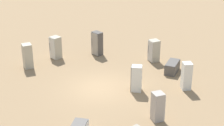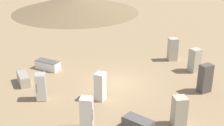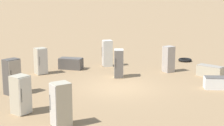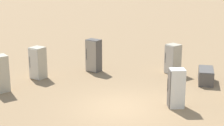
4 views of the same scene
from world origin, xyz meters
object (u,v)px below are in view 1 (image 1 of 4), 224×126
(discarded_fridge_1, at_px, (97,43))
(discarded_fridge_4, at_px, (27,56))
(discarded_fridge_6, at_px, (136,79))
(discarded_fridge_3, at_px, (186,76))
(discarded_fridge_2, at_px, (154,51))
(discarded_fridge_5, at_px, (56,48))
(discarded_fridge_7, at_px, (158,107))
(discarded_fridge_8, at_px, (172,67))

(discarded_fridge_1, distance_m, discarded_fridge_4, 5.60)
(discarded_fridge_6, bearing_deg, discarded_fridge_3, -76.51)
(discarded_fridge_2, distance_m, discarded_fridge_5, 7.59)
(discarded_fridge_1, bearing_deg, discarded_fridge_2, -149.85)
(discarded_fridge_2, relative_size, discarded_fridge_3, 0.91)
(discarded_fridge_7, height_order, discarded_fridge_8, discarded_fridge_7)
(discarded_fridge_3, bearing_deg, discarded_fridge_8, 93.60)
(discarded_fridge_4, bearing_deg, discarded_fridge_8, -28.27)
(discarded_fridge_5, height_order, discarded_fridge_7, discarded_fridge_5)
(discarded_fridge_2, bearing_deg, discarded_fridge_8, -175.17)
(discarded_fridge_7, bearing_deg, discarded_fridge_5, -163.32)
(discarded_fridge_1, distance_m, discarded_fridge_2, 4.56)
(discarded_fridge_2, height_order, discarded_fridge_8, discarded_fridge_2)
(discarded_fridge_2, bearing_deg, discarded_fridge_7, 150.34)
(discarded_fridge_2, distance_m, discarded_fridge_4, 9.45)
(discarded_fridge_8, bearing_deg, discarded_fridge_3, 124.15)
(discarded_fridge_5, distance_m, discarded_fridge_7, 11.29)
(discarded_fridge_1, bearing_deg, discarded_fridge_6, 160.92)
(discarded_fridge_1, bearing_deg, discarded_fridge_7, 158.02)
(discarded_fridge_4, distance_m, discarded_fridge_5, 2.53)
(discarded_fridge_2, xyz_separation_m, discarded_fridge_6, (4.76, -1.85, 0.03))
(discarded_fridge_2, bearing_deg, discarded_fridge_4, 71.89)
(discarded_fridge_4, distance_m, discarded_fridge_8, 10.56)
(discarded_fridge_2, height_order, discarded_fridge_5, discarded_fridge_5)
(discarded_fridge_2, relative_size, discarded_fridge_6, 0.96)
(discarded_fridge_1, xyz_separation_m, discarded_fridge_3, (6.13, 5.74, -0.01))
(discarded_fridge_4, xyz_separation_m, discarded_fridge_6, (4.01, 7.58, -0.04))
(discarded_fridge_4, bearing_deg, discarded_fridge_6, -49.25)
(discarded_fridge_1, height_order, discarded_fridge_2, discarded_fridge_1)
(discarded_fridge_3, bearing_deg, discarded_fridge_5, 143.47)
(discarded_fridge_4, relative_size, discarded_fridge_6, 1.04)
(discarded_fridge_4, xyz_separation_m, discarded_fridge_7, (7.55, 8.40, -0.06))
(discarded_fridge_3, relative_size, discarded_fridge_8, 1.06)
(discarded_fridge_2, xyz_separation_m, discarded_fridge_5, (-0.93, -7.53, 0.03))
(discarded_fridge_4, bearing_deg, discarded_fridge_2, -16.82)
(discarded_fridge_4, bearing_deg, discarded_fridge_7, -63.28)
(discarded_fridge_4, distance_m, discarded_fridge_6, 8.58)
(discarded_fridge_1, bearing_deg, discarded_fridge_4, 73.32)
(discarded_fridge_4, xyz_separation_m, discarded_fridge_5, (-1.68, 1.89, -0.04))
(discarded_fridge_2, distance_m, discarded_fridge_6, 5.10)
(discarded_fridge_3, xyz_separation_m, discarded_fridge_8, (-2.60, -0.38, -0.55))
(discarded_fridge_3, height_order, discarded_fridge_5, discarded_fridge_3)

